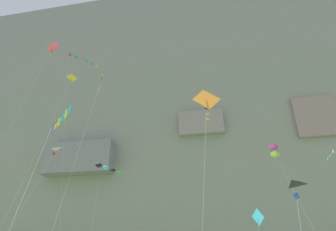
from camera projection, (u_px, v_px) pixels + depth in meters
cliff_face at (203, 113)px, 75.25m from camera, size 180.00×28.33×76.00m
kite_diamond_mid_center at (69, 83)px, 47.37m from camera, size 3.93×6.29×32.19m
kite_banner_low_right at (97, 94)px, 25.63m from camera, size 1.47×6.28×18.56m
kite_diamond_front_field at (206, 103)px, 19.00m from camera, size 2.06×2.68×13.98m
kite_banner_high_right at (59, 123)px, 18.93m from camera, size 3.60×6.42×11.99m
kite_delta_upper_left at (291, 197)px, 21.71m from camera, size 2.15×5.44×7.51m
kite_diamond_high_left at (51, 50)px, 41.97m from camera, size 3.98×5.56×33.43m
kite_box_upper_right at (274, 151)px, 31.60m from camera, size 3.19×4.72×14.61m
kite_diamond_upper_mid at (258, 219)px, 26.13m from camera, size 1.57×2.94×7.13m
kite_delta_mid_right at (50, 153)px, 44.60m from camera, size 3.26×6.27×18.30m
kite_banner_mid_left at (335, 164)px, 34.12m from camera, size 1.87×5.94×14.79m
kite_windsock_low_left at (105, 168)px, 30.82m from camera, size 2.53×4.30×12.35m
kite_banner_low_center at (82, 70)px, 46.38m from camera, size 4.89×4.49×33.90m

